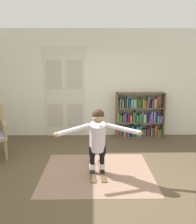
% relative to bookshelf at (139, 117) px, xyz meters
% --- Properties ---
extents(ground_plane, '(7.20, 7.20, 0.00)m').
position_rel_bookshelf_xyz_m(ground_plane, '(-1.13, -2.39, -0.55)').
color(ground_plane, brown).
extents(back_wall, '(6.00, 0.10, 2.90)m').
position_rel_bookshelf_xyz_m(back_wall, '(-1.13, 0.21, 0.90)').
color(back_wall, silver).
rests_on(back_wall, ground).
extents(double_door, '(1.22, 0.05, 2.45)m').
position_rel_bookshelf_xyz_m(double_door, '(-2.03, 0.15, 0.68)').
color(double_door, beige).
rests_on(double_door, ground).
extents(rug, '(2.01, 1.83, 0.01)m').
position_rel_bookshelf_xyz_m(rug, '(-1.18, -2.28, -0.55)').
color(rug, '#916E5B').
rests_on(rug, ground).
extents(bookshelf, '(1.31, 0.30, 1.23)m').
position_rel_bookshelf_xyz_m(bookshelf, '(0.00, 0.00, 0.00)').
color(bookshelf, brown).
rests_on(bookshelf, ground).
extents(skis_pair, '(0.32, 0.87, 0.07)m').
position_rel_bookshelf_xyz_m(skis_pair, '(-1.18, -2.25, -0.53)').
color(skis_pair, brown).
rests_on(skis_pair, rug).
extents(person_skier, '(1.48, 0.56, 1.17)m').
position_rel_bookshelf_xyz_m(person_skier, '(-1.17, -2.40, 0.19)').
color(person_skier, white).
rests_on(person_skier, skis_pair).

